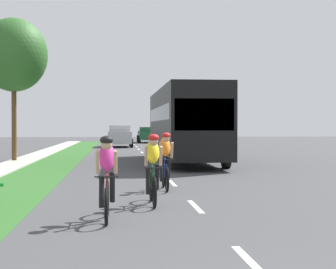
# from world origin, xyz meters

# --- Properties ---
(ground_plane) EXTENTS (120.00, 120.00, 0.00)m
(ground_plane) POSITION_xyz_m (0.00, 20.00, 0.00)
(ground_plane) COLOR #424244
(grass_verge) EXTENTS (2.16, 70.00, 0.01)m
(grass_verge) POSITION_xyz_m (-4.54, 20.00, 0.00)
(grass_verge) COLOR #2D6026
(grass_verge) RESTS_ON ground_plane
(sidewalk_concrete) EXTENTS (1.41, 70.00, 0.10)m
(sidewalk_concrete) POSITION_xyz_m (-6.33, 20.00, 0.00)
(sidewalk_concrete) COLOR #B2ADA3
(sidewalk_concrete) RESTS_ON ground_plane
(lane_markings_center) EXTENTS (0.12, 53.13, 0.01)m
(lane_markings_center) POSITION_xyz_m (0.00, 24.00, 0.00)
(lane_markings_center) COLOR white
(lane_markings_center) RESTS_ON ground_plane
(cyclist_lead) EXTENTS (0.42, 1.72, 1.58)m
(cyclist_lead) POSITION_xyz_m (-1.89, 6.18, 0.81)
(cyclist_lead) COLOR black
(cyclist_lead) RESTS_ON ground_plane
(cyclist_trailing) EXTENTS (0.42, 1.72, 1.58)m
(cyclist_trailing) POSITION_xyz_m (-0.91, 8.00, 0.81)
(cyclist_trailing) COLOR black
(cyclist_trailing) RESTS_ON ground_plane
(cyclist_distant) EXTENTS (0.42, 1.72, 1.58)m
(cyclist_distant) POSITION_xyz_m (-0.37, 10.67, 0.81)
(cyclist_distant) COLOR black
(cyclist_distant) RESTS_ON ground_plane
(bus_black) EXTENTS (2.78, 11.60, 3.48)m
(bus_black) POSITION_xyz_m (1.56, 21.33, 1.98)
(bus_black) COLOR black
(bus_black) RESTS_ON ground_plane
(suv_silver) EXTENTS (2.15, 4.70, 1.79)m
(suv_silver) POSITION_xyz_m (-1.40, 40.03, 0.95)
(suv_silver) COLOR #A5A8AD
(suv_silver) RESTS_ON ground_plane
(pickup_dark_green) EXTENTS (2.22, 5.10, 1.64)m
(pickup_dark_green) POSITION_xyz_m (1.65, 50.83, 0.83)
(pickup_dark_green) COLOR #194C2D
(pickup_dark_green) RESTS_ON ground_plane
(sedan_maroon) EXTENTS (1.98, 4.30, 1.52)m
(sedan_maroon) POSITION_xyz_m (-1.47, 60.92, 0.77)
(sedan_maroon) COLOR maroon
(sedan_maroon) RESTS_ON ground_plane
(street_tree_near) EXTENTS (3.31, 3.31, 7.10)m
(street_tree_near) POSITION_xyz_m (-6.75, 22.87, 5.26)
(street_tree_near) COLOR brown
(street_tree_near) RESTS_ON ground_plane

